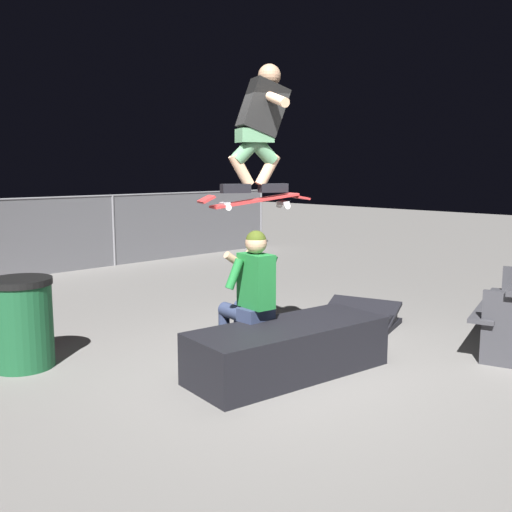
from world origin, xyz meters
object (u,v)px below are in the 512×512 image
Objects in this scene: ledge_box_main at (288,349)px; skateboard at (255,201)px; person_sitting_on_ledge at (249,291)px; kicker_ramp at (355,322)px; skater_airborne at (261,123)px; trash_bin at (22,323)px.

skateboard is (-0.12, 0.31, 1.34)m from ledge_box_main.
person_sitting_on_ledge is at bearing 69.27° from skateboard.
ledge_box_main reaches higher than kicker_ramp.
skateboard is at bearing 157.05° from skater_airborne.
skater_airborne is at bearing -45.20° from trash_bin.
person_sitting_on_ledge is (-0.08, 0.43, 0.48)m from ledge_box_main.
trash_bin is (-1.52, 1.56, -1.14)m from skateboard.
person_sitting_on_ledge is at bearing 93.37° from skater_airborne.
ledge_box_main is 2.04m from skater_airborne.
skateboard is 2.46m from trash_bin.
skateboard is at bearing 111.27° from ledge_box_main.
kicker_ramp is (1.81, 0.08, -0.66)m from person_sitting_on_ledge.
ledge_box_main is 0.65m from person_sitting_on_ledge.
kicker_ramp is (1.73, 0.51, -0.17)m from ledge_box_main.
person_sitting_on_ledge is at bearing -42.73° from trash_bin.
person_sitting_on_ledge is 1.28× the size of skateboard.
skater_airborne is 1.32× the size of trash_bin.
person_sitting_on_ledge is 1.53× the size of trash_bin.
trash_bin is at bearing 134.24° from skateboard.
ledge_box_main is at bearing -68.73° from skateboard.
skateboard is 0.89× the size of kicker_ramp.
kicker_ramp is at bearing 6.14° from skateboard.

